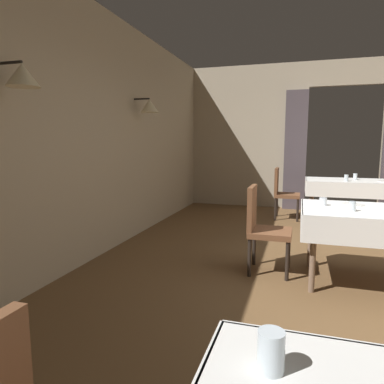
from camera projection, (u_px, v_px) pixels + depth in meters
wall_left at (83, 132)px, 3.98m from camera, size 0.49×8.40×3.00m
wall_back at (344, 136)px, 7.00m from camera, size 6.40×0.27×3.00m
dining_table_mid at (381, 219)px, 3.33m from camera, size 1.47×0.95×0.75m
dining_table_far at (353, 185)px, 5.96m from camera, size 1.55×0.88×0.75m
chair_mid_left at (263, 225)px, 3.72m from camera, size 0.44×0.44×0.93m
chair_far_left at (283, 191)px, 6.35m from camera, size 0.44×0.44×0.93m
glass_near_c at (271, 351)px, 0.98m from camera, size 0.08×0.08×0.12m
plate_mid_b at (353, 204)px, 3.59m from camera, size 0.23×0.23×0.01m
glass_mid_c at (323, 202)px, 3.55m from camera, size 0.07×0.07×0.08m
glass_mid_d at (352, 206)px, 3.26m from camera, size 0.07×0.07×0.09m
glass_far_b at (355, 177)px, 5.99m from camera, size 0.06×0.06×0.11m
glass_far_c at (346, 178)px, 5.78m from camera, size 0.06×0.06×0.11m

